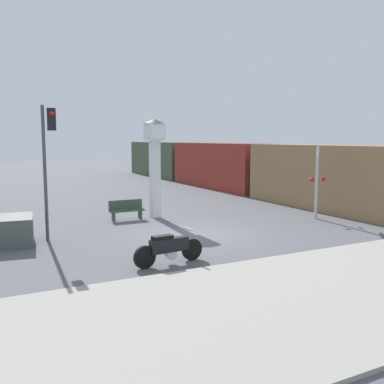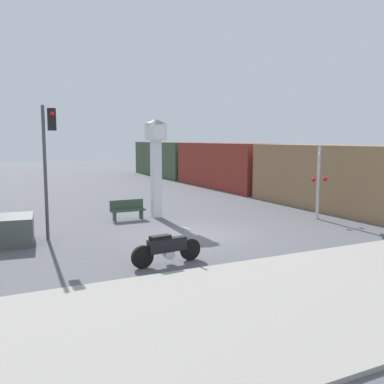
{
  "view_description": "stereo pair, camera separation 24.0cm",
  "coord_description": "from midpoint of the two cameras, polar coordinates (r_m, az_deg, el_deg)",
  "views": [
    {
      "loc": [
        -7.56,
        -14.52,
        3.72
      ],
      "look_at": [
        -0.04,
        0.23,
        1.66
      ],
      "focal_mm": 40.0,
      "sensor_mm": 36.0,
      "label": 1
    },
    {
      "loc": [
        -7.35,
        -14.63,
        3.72
      ],
      "look_at": [
        -0.04,
        0.23,
        1.66
      ],
      "focal_mm": 40.0,
      "sensor_mm": 36.0,
      "label": 2
    }
  ],
  "objects": [
    {
      "name": "sidewalk_strip",
      "position": [
        11.14,
        17.53,
        -12.49
      ],
      "size": [
        36.0,
        6.0,
        0.1
      ],
      "color": "#9E998E",
      "rests_on": "ground_plane"
    },
    {
      "name": "ground_plane",
      "position": [
        16.79,
        0.07,
        -5.71
      ],
      "size": [
        120.0,
        120.0,
        0.0
      ],
      "primitive_type": "plane",
      "color": "#56565B"
    },
    {
      "name": "freight_train",
      "position": [
        33.06,
        3.62,
        3.57
      ],
      "size": [
        2.8,
        33.64,
        3.4
      ],
      "color": "olive",
      "rests_on": "ground_plane"
    },
    {
      "name": "motorcycle",
      "position": [
        12.84,
        -3.64,
        -7.5
      ],
      "size": [
        2.3,
        0.51,
        1.01
      ],
      "rotation": [
        0.0,
        0.0,
        0.1
      ],
      "color": "black",
      "rests_on": "ground_plane"
    },
    {
      "name": "clock_tower",
      "position": [
        20.23,
        -5.33,
        5.16
      ],
      "size": [
        0.96,
        0.96,
        4.64
      ],
      "color": "white",
      "rests_on": "ground_plane"
    },
    {
      "name": "bench",
      "position": [
        19.99,
        -9.08,
        -2.3
      ],
      "size": [
        1.6,
        0.44,
        0.92
      ],
      "color": "#384C38",
      "rests_on": "ground_plane"
    },
    {
      "name": "railroad_crossing_signal",
      "position": [
        20.62,
        16.01,
        1.64
      ],
      "size": [
        0.9,
        0.82,
        3.39
      ],
      "color": "#B7B7BC",
      "rests_on": "ground_plane"
    },
    {
      "name": "traffic_light",
      "position": [
        16.4,
        -19.06,
        5.41
      ],
      "size": [
        0.5,
        0.35,
        4.92
      ],
      "color": "#47474C",
      "rests_on": "ground_plane"
    }
  ]
}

